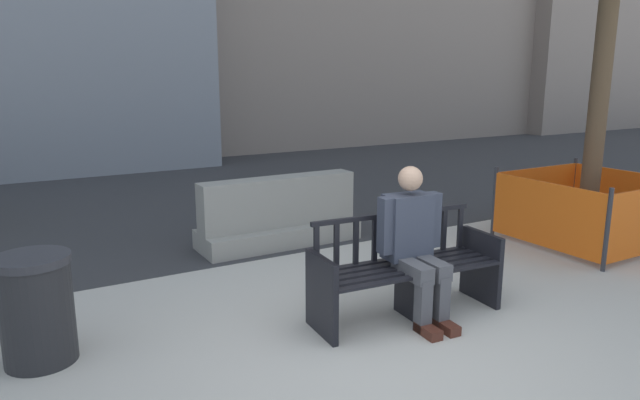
% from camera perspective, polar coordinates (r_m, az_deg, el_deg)
% --- Properties ---
extents(ground_plane, '(200.00, 200.00, 0.00)m').
position_cam_1_polar(ground_plane, '(4.29, 6.40, -16.43)').
color(ground_plane, '#B7B2A8').
extents(street_asphalt, '(120.00, 12.00, 0.01)m').
position_cam_1_polar(street_asphalt, '(12.09, -18.79, 2.01)').
color(street_asphalt, '#333335').
rests_on(street_asphalt, ground).
extents(street_bench, '(1.72, 0.65, 0.88)m').
position_cam_1_polar(street_bench, '(5.02, 8.54, -7.12)').
color(street_bench, black).
rests_on(street_bench, ground).
extents(seated_person, '(0.59, 0.74, 1.31)m').
position_cam_1_polar(seated_person, '(4.90, 9.36, -4.01)').
color(seated_person, '#383D4C').
rests_on(seated_person, ground).
extents(jersey_barrier_centre, '(2.01, 0.70, 0.84)m').
position_cam_1_polar(jersey_barrier_centre, '(7.06, -4.13, -1.71)').
color(jersey_barrier_centre, gray).
rests_on(jersey_barrier_centre, ground).
extents(construction_fence, '(1.62, 1.62, 0.91)m').
position_cam_1_polar(construction_fence, '(7.80, 25.20, -0.63)').
color(construction_fence, '#2D2D33').
rests_on(construction_fence, ground).
extents(trash_bin, '(0.53, 0.53, 0.81)m').
position_cam_1_polar(trash_bin, '(4.67, -26.47, -9.72)').
color(trash_bin, '#232326').
rests_on(trash_bin, ground).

